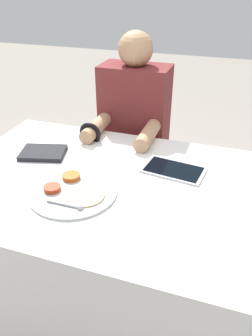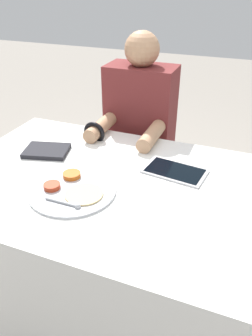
% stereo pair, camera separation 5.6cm
% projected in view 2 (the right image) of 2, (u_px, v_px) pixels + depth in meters
% --- Properties ---
extents(ground_plane, '(12.00, 12.00, 0.00)m').
position_uv_depth(ground_plane, '(111.00, 305.00, 1.67)').
color(ground_plane, gray).
extents(dining_table, '(1.27, 0.87, 0.76)m').
position_uv_depth(dining_table, '(109.00, 251.00, 1.48)').
color(dining_table, silver).
rests_on(dining_table, ground_plane).
extents(thali_tray, '(0.32, 0.32, 0.03)m').
position_uv_depth(thali_tray, '(72.00, 190.00, 1.21)').
color(thali_tray, '#B7BABF').
rests_on(thali_tray, dining_table).
extents(red_notebook, '(0.22, 0.19, 0.02)m').
position_uv_depth(red_notebook, '(47.00, 151.00, 1.47)').
color(red_notebook, silver).
rests_on(red_notebook, dining_table).
extents(tablet_device, '(0.26, 0.18, 0.01)m').
position_uv_depth(tablet_device, '(175.00, 171.00, 1.33)').
color(tablet_device, '#B7B7BC').
rests_on(tablet_device, dining_table).
extents(person_diner, '(0.37, 0.45, 1.23)m').
position_uv_depth(person_diner, '(139.00, 152.00, 1.87)').
color(person_diner, black).
rests_on(person_diner, ground_plane).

